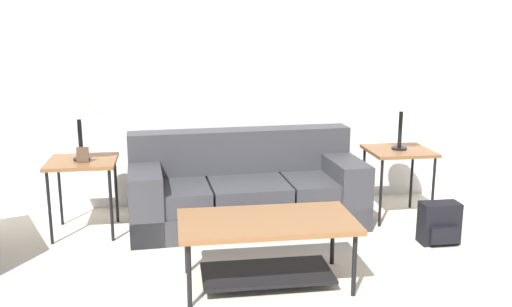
% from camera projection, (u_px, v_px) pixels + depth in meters
% --- Properties ---
extents(wall_back, '(8.85, 0.06, 2.60)m').
position_uv_depth(wall_back, '(238.00, 74.00, 5.59)').
color(wall_back, white).
rests_on(wall_back, ground_plane).
extents(couch, '(2.12, 0.99, 0.82)m').
position_uv_depth(couch, '(246.00, 191.00, 5.19)').
color(couch, '#38383D').
rests_on(couch, ground_plane).
extents(coffee_table, '(1.22, 0.64, 0.48)m').
position_uv_depth(coffee_table, '(267.00, 236.00, 3.94)').
color(coffee_table, brown).
rests_on(coffee_table, ground_plane).
extents(side_table_left, '(0.57, 0.55, 0.65)m').
position_uv_depth(side_table_left, '(82.00, 167.00, 4.86)').
color(side_table_left, brown).
rests_on(side_table_left, ground_plane).
extents(side_table_right, '(0.57, 0.55, 0.65)m').
position_uv_depth(side_table_right, '(399.00, 156.00, 5.27)').
color(side_table_right, brown).
rests_on(side_table_right, ground_plane).
extents(table_lamp_left, '(0.35, 0.35, 0.60)m').
position_uv_depth(table_lamp_left, '(78.00, 104.00, 4.74)').
color(table_lamp_left, black).
rests_on(table_lamp_left, side_table_left).
extents(table_lamp_right, '(0.35, 0.35, 0.60)m').
position_uv_depth(table_lamp_right, '(402.00, 98.00, 5.15)').
color(table_lamp_right, black).
rests_on(table_lamp_right, side_table_right).
extents(backpack, '(0.32, 0.25, 0.35)m').
position_uv_depth(backpack, '(439.00, 224.00, 4.72)').
color(backpack, black).
rests_on(backpack, ground_plane).
extents(picture_frame, '(0.10, 0.04, 0.13)m').
position_uv_depth(picture_frame, '(83.00, 155.00, 4.76)').
color(picture_frame, '#4C3828').
rests_on(picture_frame, side_table_left).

